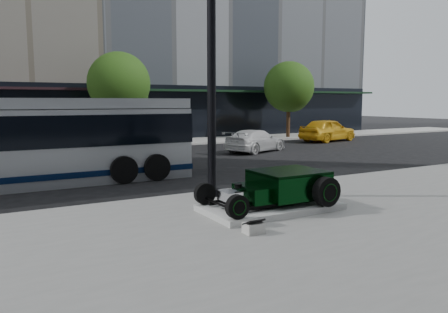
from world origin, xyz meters
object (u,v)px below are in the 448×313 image
transit_bus (10,142)px  white_sedan (256,141)px  yellow_taxi (328,130)px  hot_rod (282,186)px  lamppost (211,63)px

transit_bus → white_sedan: size_ratio=2.80×
transit_bus → yellow_taxi: (20.73, 7.38, -0.68)m
hot_rod → lamppost: bearing=110.8°
lamppost → white_sedan: size_ratio=1.88×
white_sedan → yellow_taxi: size_ratio=0.91×
lamppost → white_sedan: 12.68m
hot_rod → white_sedan: (6.96, 11.66, -0.07)m
lamppost → white_sedan: bearing=50.5°
hot_rod → yellow_taxi: 20.94m
yellow_taxi → lamppost: bearing=116.3°
white_sedan → hot_rod: bearing=125.9°
hot_rod → lamppost: 3.95m
hot_rod → lamppost: size_ratio=0.40×
transit_bus → white_sedan: 13.44m
white_sedan → lamppost: bearing=117.3°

